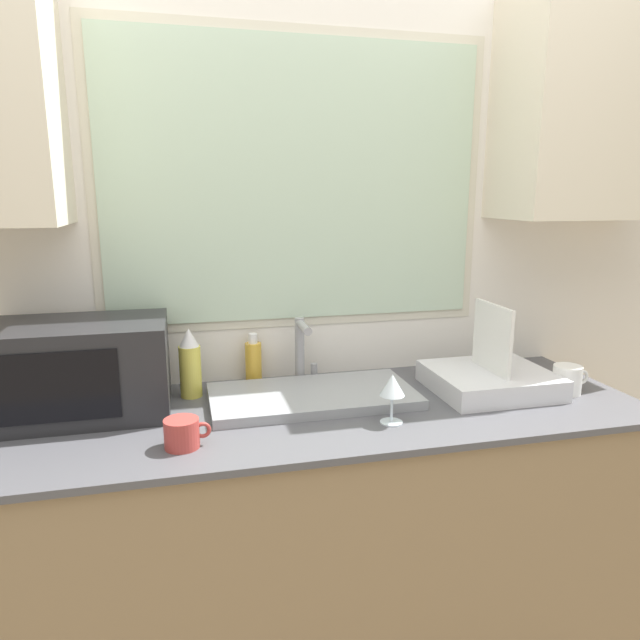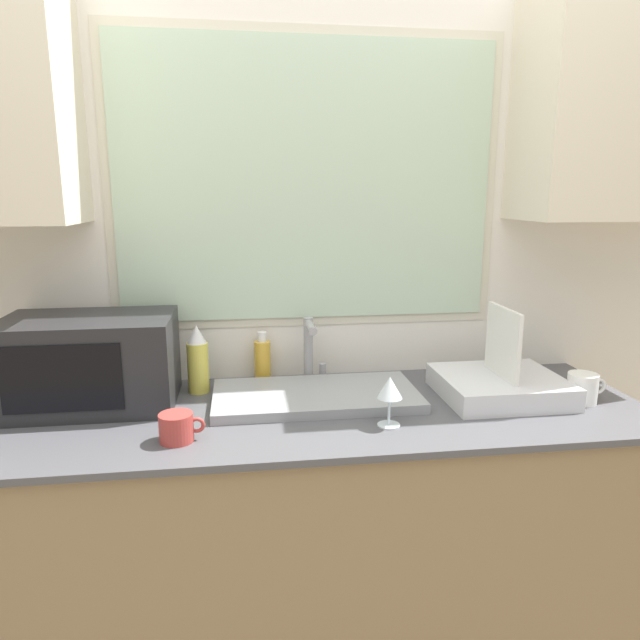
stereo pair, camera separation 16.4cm
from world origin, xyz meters
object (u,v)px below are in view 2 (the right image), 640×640
object	(u,v)px
faucet	(310,346)
wine_glass	(390,390)
mug_near_sink	(177,427)
soap_bottle	(263,359)
dish_rack	(500,384)
spray_bottle	(198,360)
microwave	(90,362)

from	to	relation	value
faucet	wine_glass	size ratio (longest dim) A/B	1.56
mug_near_sink	wine_glass	bearing A→B (deg)	2.20
soap_bottle	mug_near_sink	distance (m)	0.53
faucet	dish_rack	bearing A→B (deg)	-21.17
faucet	spray_bottle	world-z (taller)	same
microwave	dish_rack	world-z (taller)	dish_rack
faucet	microwave	size ratio (longest dim) A/B	0.45
microwave	mug_near_sink	bearing A→B (deg)	-47.37
spray_bottle	soap_bottle	world-z (taller)	spray_bottle
spray_bottle	soap_bottle	distance (m)	0.23
spray_bottle	wine_glass	size ratio (longest dim) A/B	1.56
dish_rack	soap_bottle	size ratio (longest dim) A/B	2.18
faucet	soap_bottle	distance (m)	0.18
dish_rack	wine_glass	world-z (taller)	dish_rack
soap_bottle	mug_near_sink	world-z (taller)	soap_bottle
dish_rack	spray_bottle	bearing A→B (deg)	169.29
soap_bottle	mug_near_sink	bearing A→B (deg)	-117.27
dish_rack	faucet	bearing A→B (deg)	158.83
microwave	wine_glass	distance (m)	0.90
soap_bottle	mug_near_sink	xyz separation A→B (m)	(-0.24, -0.47, -0.04)
faucet	spray_bottle	distance (m)	0.38
dish_rack	microwave	bearing A→B (deg)	175.18
dish_rack	spray_bottle	size ratio (longest dim) A/B	1.68
microwave	wine_glass	size ratio (longest dim) A/B	3.46
soap_bottle	wine_glass	size ratio (longest dim) A/B	1.20
faucet	spray_bottle	xyz separation A→B (m)	(-0.37, -0.04, -0.02)
dish_rack	soap_bottle	bearing A→B (deg)	159.91
spray_bottle	mug_near_sink	xyz separation A→B (m)	(-0.03, -0.38, -0.07)
spray_bottle	wine_glass	bearing A→B (deg)	-33.37
wine_glass	soap_bottle	bearing A→B (deg)	126.47
wine_glass	dish_rack	bearing A→B (deg)	23.49
faucet	mug_near_sink	distance (m)	0.59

